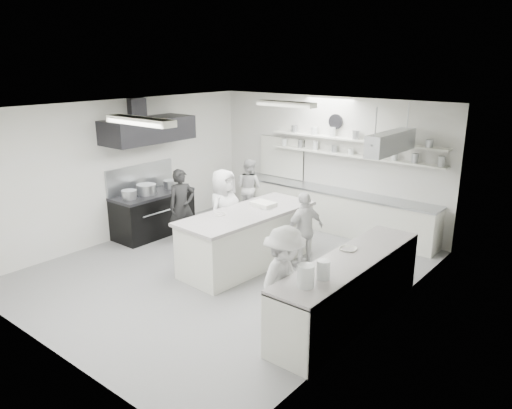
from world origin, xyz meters
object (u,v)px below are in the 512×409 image
Objects in this scene: right_counter at (349,290)px; prep_island at (248,239)px; stove at (153,215)px; back_counter at (330,210)px; cook_stove at (182,206)px; cook_back at (249,188)px.

prep_island reaches higher than right_counter.
stove is at bearing -176.05° from prep_island.
back_counter is 3.12× the size of cook_stove.
cook_back is (-2.10, -0.41, 0.27)m from back_counter.
cook_back is (-1.95, 2.37, 0.22)m from prep_island.
right_counter is (2.35, -3.40, 0.01)m from back_counter.
cook_back reaches higher than stove.
prep_island is at bearing -71.15° from cook_stove.
cook_stove is (-4.35, 0.66, 0.33)m from right_counter.
back_counter is at bearing -16.06° from cook_stove.
cook_back is (0.80, 2.39, 0.28)m from stove.
cook_stove reaches higher than prep_island.
right_counter reaches higher than stove.
prep_island is at bearing 126.29° from cook_back.
stove is 0.36× the size of back_counter.
stove is 4.03m from back_counter.
back_counter is 2.79m from prep_island.
cook_back is (-0.10, 2.33, -0.07)m from cook_stove.
stove is 1.24× the size of cook_back.
cook_stove is (0.90, 0.06, 0.35)m from stove.
right_counter is at bearing -6.52° from stove.
prep_island is at bearing -93.09° from back_counter.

